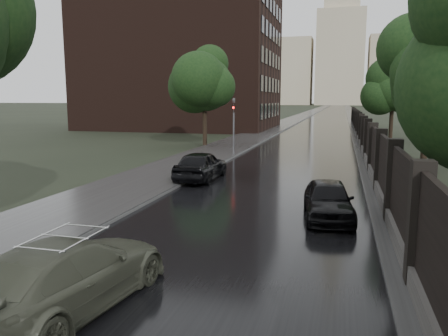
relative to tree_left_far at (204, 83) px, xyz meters
The scene contains 13 objects.
road 160.29m from the tree_left_far, 87.14° to the left, with size 8.00×420.00×0.02m, color black.
sidewalk_left 160.10m from the tree_left_far, 89.28° to the left, with size 4.00×420.00×0.16m, color #2D2D2D.
verge_right 160.65m from the tree_left_far, 85.18° to the left, with size 3.00×420.00×0.08m, color #2D2D2D.
fence_right 13.44m from the tree_left_far, ahead, with size 0.45×75.72×2.70m.
tree_left_far is the anchor object (origin of this frame).
tree_right_b 17.45m from the tree_left_far, 27.30° to the right, with size 4.08×4.08×7.01m.
tree_right_c 18.45m from the tree_left_far, 32.83° to the left, with size 4.08×4.08×7.01m.
traffic_light 6.84m from the tree_left_far, 53.53° to the right, with size 0.16×0.32×4.00m.
brick_building 24.63m from the tree_left_far, 114.44° to the left, with size 24.00×18.00×20.00m, color black.
stalinist_tower 272.14m from the tree_left_far, 88.30° to the left, with size 92.00×30.00×159.00m.
volga_sedan 28.88m from the tree_left_far, 77.59° to the right, with size 1.94×4.77×1.39m, color #494C3D.
hatchback_left 15.84m from the tree_left_far, 73.15° to the right, with size 1.72×4.27×1.45m, color black.
car_right_near 23.18m from the tree_left_far, 62.13° to the right, with size 1.53×3.79×1.29m, color black.
Camera 1 is at (2.96, -4.53, 3.92)m, focal length 35.00 mm.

